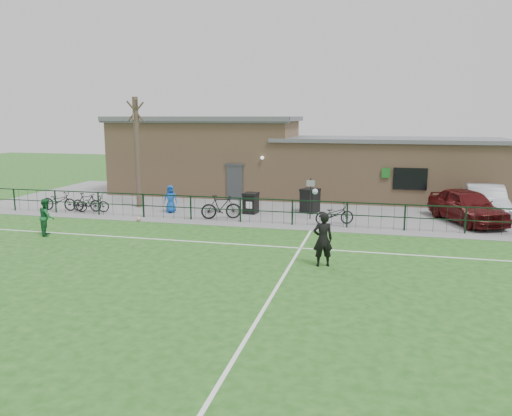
% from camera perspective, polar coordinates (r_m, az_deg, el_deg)
% --- Properties ---
extents(ground, '(90.00, 90.00, 0.00)m').
position_cam_1_polar(ground, '(15.94, -4.31, -7.79)').
color(ground, '#1D5017').
rests_on(ground, ground).
extents(paving_strip, '(34.00, 13.00, 0.02)m').
position_cam_1_polar(paving_strip, '(28.72, 4.03, 0.46)').
color(paving_strip, slate).
rests_on(paving_strip, ground).
extents(pitch_line_touch, '(28.00, 0.10, 0.01)m').
position_cam_1_polar(pitch_line_touch, '(23.22, 1.64, -1.92)').
color(pitch_line_touch, white).
rests_on(pitch_line_touch, ground).
extents(pitch_line_mid, '(28.00, 0.10, 0.01)m').
position_cam_1_polar(pitch_line_mid, '(19.63, -0.69, -4.24)').
color(pitch_line_mid, white).
rests_on(pitch_line_mid, ground).
extents(pitch_line_perp, '(0.10, 16.00, 0.01)m').
position_cam_1_polar(pitch_line_perp, '(15.47, 2.83, -8.34)').
color(pitch_line_perp, white).
rests_on(pitch_line_perp, ground).
extents(perimeter_fence, '(28.00, 0.10, 1.20)m').
position_cam_1_polar(perimeter_fence, '(23.30, 1.75, -0.39)').
color(perimeter_fence, black).
rests_on(perimeter_fence, ground).
extents(bare_tree, '(0.30, 0.30, 6.00)m').
position_cam_1_polar(bare_tree, '(28.02, -13.42, 6.12)').
color(bare_tree, '#443429').
rests_on(bare_tree, ground).
extents(wheelie_bin_left, '(0.74, 0.81, 0.99)m').
position_cam_1_polar(wheelie_bin_left, '(25.77, -0.60, 0.48)').
color(wheelie_bin_left, black).
rests_on(wheelie_bin_left, paving_strip).
extents(wheelie_bin_right, '(1.03, 1.09, 1.16)m').
position_cam_1_polar(wheelie_bin_right, '(26.17, 6.19, 0.76)').
color(wheelie_bin_right, black).
rests_on(wheelie_bin_right, paving_strip).
extents(sign_post, '(0.08, 0.08, 2.00)m').
position_cam_1_polar(sign_post, '(24.44, 6.24, 1.07)').
color(sign_post, black).
rests_on(sign_post, paving_strip).
extents(car_maroon, '(3.56, 5.09, 1.61)m').
position_cam_1_polar(car_maroon, '(25.49, 22.97, 0.23)').
color(car_maroon, '#480C0E').
rests_on(car_maroon, paving_strip).
extents(car_silver, '(1.93, 4.98, 1.62)m').
position_cam_1_polar(car_silver, '(27.16, 24.68, 0.70)').
color(car_silver, '#95989C').
rests_on(car_silver, paving_strip).
extents(bicycle_a, '(2.02, 0.79, 1.04)m').
position_cam_1_polar(bicycle_a, '(28.58, -21.61, 0.78)').
color(bicycle_a, black).
rests_on(bicycle_a, paving_strip).
extents(bicycle_b, '(1.64, 0.53, 0.98)m').
position_cam_1_polar(bicycle_b, '(27.75, -18.78, 0.62)').
color(bicycle_b, black).
rests_on(bicycle_b, paving_strip).
extents(bicycle_c, '(1.83, 1.00, 0.91)m').
position_cam_1_polar(bicycle_c, '(27.47, -18.19, 0.49)').
color(bicycle_c, black).
rests_on(bicycle_c, paving_strip).
extents(bicycle_d, '(2.03, 1.22, 1.18)m').
position_cam_1_polar(bicycle_d, '(24.42, -4.02, 0.12)').
color(bicycle_d, black).
rests_on(bicycle_d, paving_strip).
extents(bicycle_e, '(1.94, 1.33, 0.97)m').
position_cam_1_polar(bicycle_e, '(23.44, 8.97, -0.69)').
color(bicycle_e, black).
rests_on(bicycle_e, paving_strip).
extents(spectator_child, '(0.79, 0.62, 1.44)m').
position_cam_1_polar(spectator_child, '(26.30, -9.74, 1.02)').
color(spectator_child, '#134FB3').
rests_on(spectator_child, paving_strip).
extents(goalkeeper_kick, '(1.14, 3.23, 2.22)m').
position_cam_1_polar(goalkeeper_kick, '(16.90, 7.63, -3.46)').
color(goalkeeper_kick, black).
rests_on(goalkeeper_kick, ground).
extents(outfield_player, '(0.88, 0.95, 1.57)m').
position_cam_1_polar(outfield_player, '(22.89, -22.79, -0.93)').
color(outfield_player, '#1B5E30').
rests_on(outfield_player, ground).
extents(ball_ground, '(0.21, 0.21, 0.21)m').
position_cam_1_polar(ball_ground, '(24.62, -13.26, -1.24)').
color(ball_ground, silver).
rests_on(ball_ground, ground).
extents(clubhouse, '(24.25, 5.40, 4.96)m').
position_cam_1_polar(clubhouse, '(31.51, 3.42, 5.42)').
color(clubhouse, tan).
rests_on(clubhouse, ground).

